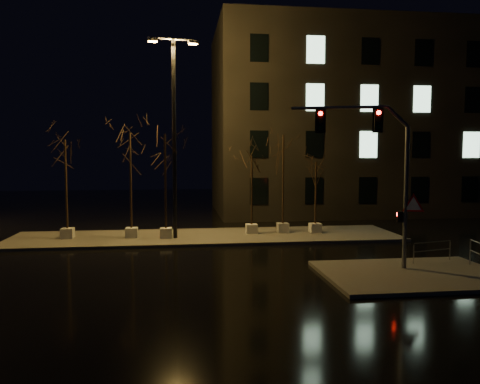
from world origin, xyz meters
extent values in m
plane|color=black|center=(0.00, 0.00, 0.00)|extent=(90.00, 90.00, 0.00)
cube|color=#4D4A44|center=(0.00, 6.00, 0.07)|extent=(22.00, 5.00, 0.15)
cube|color=#4D4A44|center=(7.50, -3.50, 0.07)|extent=(7.00, 5.00, 0.15)
cube|color=black|center=(14.00, 18.00, 7.50)|extent=(25.00, 12.00, 15.00)
cube|color=beige|center=(-7.72, 6.17, 0.43)|extent=(0.65, 0.65, 0.55)
cylinder|color=black|center=(-7.72, 6.17, 3.14)|extent=(0.11, 0.11, 4.87)
cube|color=beige|center=(-4.21, 5.89, 0.43)|extent=(0.65, 0.65, 0.55)
cylinder|color=black|center=(-4.21, 5.89, 3.33)|extent=(0.11, 0.11, 5.26)
cube|color=beige|center=(-2.30, 5.55, 0.43)|extent=(0.65, 0.65, 0.55)
cylinder|color=black|center=(-2.30, 5.55, 3.30)|extent=(0.11, 0.11, 5.20)
cube|color=beige|center=(2.63, 6.38, 0.43)|extent=(0.65, 0.65, 0.55)
cylinder|color=black|center=(2.63, 6.38, 2.70)|extent=(0.11, 0.11, 4.00)
cube|color=beige|center=(4.54, 6.58, 0.43)|extent=(0.65, 0.65, 0.55)
cylinder|color=black|center=(4.54, 6.58, 3.31)|extent=(0.11, 0.11, 5.22)
cube|color=beige|center=(6.42, 6.19, 0.43)|extent=(0.65, 0.65, 0.55)
cylinder|color=black|center=(6.42, 6.19, 2.53)|extent=(0.11, 0.11, 3.65)
cylinder|color=slate|center=(7.51, -2.73, 3.00)|extent=(0.17, 0.17, 5.70)
cylinder|color=slate|center=(4.93, -1.94, 6.65)|extent=(3.67, 1.25, 0.13)
cube|color=black|center=(6.42, -2.40, 6.13)|extent=(0.33, 0.28, 0.86)
cube|color=black|center=(4.24, -1.72, 6.13)|extent=(0.33, 0.28, 0.86)
cube|color=black|center=(7.31, -2.67, 2.24)|extent=(0.25, 0.23, 0.43)
cone|color=red|center=(7.77, -2.86, 2.72)|extent=(0.95, 0.32, 0.99)
sphere|color=#FF0C07|center=(7.51, -2.73, 6.42)|extent=(0.17, 0.17, 0.17)
cylinder|color=black|center=(-1.80, 5.43, 5.55)|extent=(0.22, 0.22, 10.80)
cylinder|color=black|center=(-1.80, 5.43, 10.95)|extent=(2.37, 0.42, 0.11)
cube|color=orange|center=(-2.87, 5.29, 10.79)|extent=(0.58, 0.37, 0.22)
cube|color=orange|center=(-0.72, 5.57, 10.79)|extent=(0.58, 0.37, 0.22)
cylinder|color=slate|center=(8.28, -2.05, 0.56)|extent=(0.05, 0.05, 0.81)
cylinder|color=slate|center=(10.21, -1.57, 0.56)|extent=(0.05, 0.05, 0.81)
cylinder|color=slate|center=(9.24, -1.81, 1.01)|extent=(1.94, 0.51, 0.04)
cylinder|color=slate|center=(9.24, -1.81, 0.65)|extent=(1.94, 0.51, 0.04)
cylinder|color=slate|center=(10.53, -2.52, 0.65)|extent=(0.06, 0.06, 1.00)
camera|label=1|loc=(-1.46, -20.44, 4.72)|focal=35.00mm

